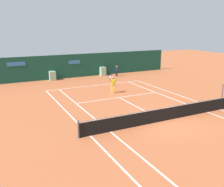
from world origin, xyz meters
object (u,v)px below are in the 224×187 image
tennis_ball_by_sideline (71,104)px  player_on_baseline (113,83)px  ball_kid_left_post (117,70)px  tennis_ball_mid_court (66,95)px  tennis_ball_near_service_line (111,112)px

tennis_ball_by_sideline → player_on_baseline: bearing=18.8°
player_on_baseline → ball_kid_left_post: 8.40m
tennis_ball_mid_court → tennis_ball_near_service_line: (1.62, -6.13, 0.00)m
tennis_ball_mid_court → tennis_ball_near_service_line: bearing=-75.2°
tennis_ball_mid_court → player_on_baseline: bearing=-17.1°
tennis_ball_by_sideline → tennis_ball_near_service_line: bearing=-58.1°
tennis_ball_near_service_line → tennis_ball_mid_court: bearing=104.8°
player_on_baseline → ball_kid_left_post: size_ratio=1.37×
ball_kid_left_post → tennis_ball_near_service_line: (-6.79, -12.10, -0.73)m
ball_kid_left_post → tennis_ball_by_sideline: (-8.83, -8.82, -0.73)m
ball_kid_left_post → tennis_ball_by_sideline: bearing=54.4°
tennis_ball_mid_court → tennis_ball_by_sideline: size_ratio=1.00×
player_on_baseline → tennis_ball_near_service_line: 5.56m
tennis_ball_near_service_line → tennis_ball_by_sideline: (-2.04, 3.28, 0.00)m
player_on_baseline → tennis_ball_near_service_line: bearing=90.5°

